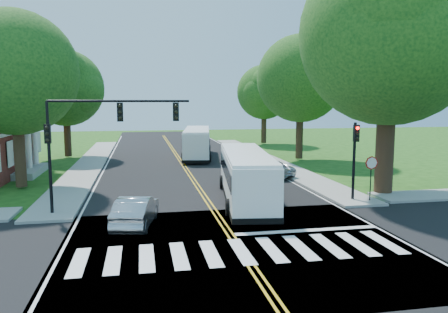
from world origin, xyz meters
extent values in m
plane|color=#194511|center=(0.00, 0.00, 0.00)|extent=(140.00, 140.00, 0.00)
cube|color=black|center=(0.00, 18.00, 0.01)|extent=(14.00, 96.00, 0.01)
cube|color=black|center=(0.00, 0.00, 0.01)|extent=(60.00, 12.00, 0.01)
cube|color=gold|center=(0.00, 22.00, 0.01)|extent=(0.36, 70.00, 0.01)
cube|color=silver|center=(-6.80, 22.00, 0.01)|extent=(0.12, 70.00, 0.01)
cube|color=silver|center=(6.80, 22.00, 0.01)|extent=(0.12, 70.00, 0.01)
cube|color=silver|center=(0.00, -0.50, 0.02)|extent=(12.60, 3.00, 0.01)
cube|color=silver|center=(3.50, 1.60, 0.02)|extent=(6.60, 0.40, 0.01)
cube|color=gray|center=(-8.30, 25.00, 0.07)|extent=(2.60, 40.00, 0.15)
cube|color=gray|center=(8.30, 25.00, 0.07)|extent=(2.60, 40.00, 0.15)
cylinder|color=black|center=(11.00, 8.00, 3.15)|extent=(1.10, 1.10, 6.00)
sphere|color=#427923|center=(11.00, 8.00, 9.66)|extent=(10.80, 10.80, 10.80)
cylinder|color=black|center=(-11.50, 14.00, 2.55)|extent=(0.70, 0.70, 4.80)
sphere|color=#427923|center=(-11.50, 14.00, 7.55)|extent=(8.00, 8.00, 8.00)
cylinder|color=black|center=(-11.00, 30.00, 2.35)|extent=(0.70, 0.70, 4.40)
sphere|color=#427923|center=(-11.00, 30.00, 7.02)|extent=(7.60, 7.60, 7.60)
cylinder|color=black|center=(11.50, 24.00, 2.65)|extent=(0.70, 0.70, 5.00)
sphere|color=#427923|center=(11.50, 24.00, 7.88)|extent=(8.40, 8.40, 8.40)
cylinder|color=black|center=(12.50, 40.00, 2.35)|extent=(0.70, 0.70, 4.40)
sphere|color=#427923|center=(12.50, 40.00, 6.89)|extent=(7.20, 7.20, 7.20)
cube|color=silver|center=(-12.40, 20.00, 4.40)|extent=(1.40, 6.00, 0.45)
cube|color=gray|center=(-12.40, 20.00, 0.25)|extent=(1.80, 6.00, 0.50)
cylinder|color=silver|center=(-12.40, 17.80, 2.10)|extent=(0.50, 0.50, 4.20)
cylinder|color=silver|center=(-12.40, 20.00, 2.10)|extent=(0.50, 0.50, 4.20)
cylinder|color=silver|center=(-12.40, 22.20, 2.10)|extent=(0.50, 0.50, 4.20)
cylinder|color=black|center=(-8.20, 6.50, 2.45)|extent=(0.16, 0.16, 4.60)
cube|color=black|center=(-8.20, 6.35, 4.15)|extent=(0.30, 0.22, 0.95)
sphere|color=black|center=(-8.20, 6.21, 4.45)|extent=(0.18, 0.18, 0.18)
cylinder|color=black|center=(-4.70, 6.50, 5.75)|extent=(7.00, 0.12, 0.12)
cube|color=black|center=(-4.70, 6.35, 5.20)|extent=(0.30, 0.22, 0.95)
cube|color=black|center=(-1.90, 6.35, 5.20)|extent=(0.30, 0.22, 0.95)
cylinder|color=black|center=(8.20, 6.50, 2.35)|extent=(0.16, 0.16, 4.40)
cube|color=black|center=(8.20, 6.35, 3.95)|extent=(0.30, 0.22, 0.95)
sphere|color=#FF0A05|center=(8.20, 6.21, 4.25)|extent=(0.18, 0.18, 0.18)
cylinder|color=black|center=(9.00, 6.00, 1.25)|extent=(0.06, 0.06, 2.20)
cylinder|color=#A50A07|center=(9.00, 5.97, 2.30)|extent=(0.76, 0.04, 0.76)
cube|color=white|center=(2.18, 7.79, 1.44)|extent=(3.81, 11.08, 2.53)
cube|color=black|center=(2.18, 7.79, 1.90)|extent=(3.77, 10.33, 0.87)
cube|color=black|center=(2.93, 13.21, 1.76)|extent=(2.24, 0.41, 1.47)
cube|color=orange|center=(2.93, 13.21, 2.59)|extent=(1.56, 0.31, 0.29)
cube|color=black|center=(2.18, 7.79, 0.32)|extent=(3.87, 11.18, 0.28)
cube|color=white|center=(2.18, 7.79, 2.75)|extent=(3.72, 10.75, 0.20)
cylinder|color=black|center=(3.86, 11.18, 0.45)|extent=(0.41, 0.92, 0.88)
cylinder|color=black|center=(1.49, 11.50, 0.45)|extent=(0.41, 0.92, 0.88)
cylinder|color=black|center=(2.91, 4.34, 0.45)|extent=(0.41, 0.92, 0.88)
cylinder|color=black|center=(0.54, 4.67, 0.45)|extent=(0.41, 0.92, 0.88)
cube|color=white|center=(1.93, 27.73, 1.48)|extent=(4.08, 11.45, 2.61)
cube|color=black|center=(1.93, 27.73, 1.96)|extent=(4.03, 10.68, 0.90)
cube|color=black|center=(2.78, 33.32, 1.82)|extent=(2.31, 0.45, 1.52)
cube|color=orange|center=(2.78, 33.32, 2.67)|extent=(1.61, 0.34, 0.30)
cube|color=black|center=(1.93, 27.73, 0.33)|extent=(4.14, 11.55, 0.28)
cube|color=white|center=(1.93, 27.73, 2.84)|extent=(3.98, 11.11, 0.21)
cylinder|color=black|center=(3.71, 31.20, 0.47)|extent=(0.44, 0.95, 0.91)
cylinder|color=black|center=(1.26, 31.58, 0.47)|extent=(0.44, 0.95, 0.91)
cylinder|color=black|center=(2.64, 24.16, 0.47)|extent=(0.44, 0.95, 0.91)
cylinder|color=black|center=(0.20, 24.53, 0.47)|extent=(0.44, 0.95, 0.91)
imported|color=#A3A6AA|center=(-4.01, 3.78, 0.72)|extent=(2.29, 4.48, 1.41)
imported|color=#B5B7BD|center=(5.89, 15.41, 0.63)|extent=(3.32, 4.85, 1.23)
imported|color=black|center=(5.01, 16.74, 0.57)|extent=(1.76, 3.91, 1.11)
camera|label=1|loc=(-3.71, -16.27, 5.77)|focal=35.00mm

